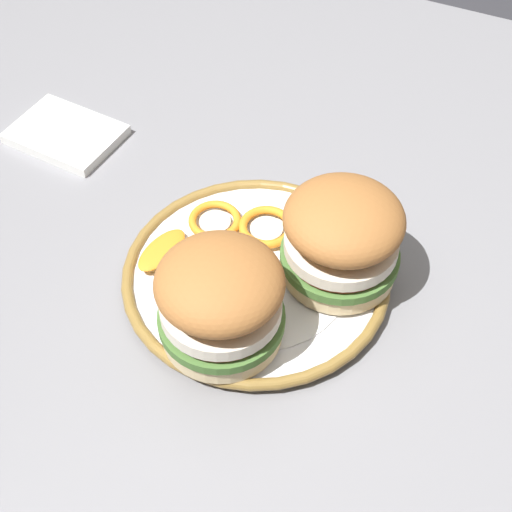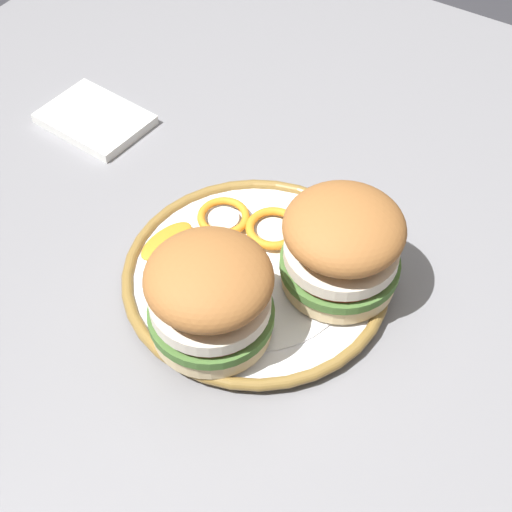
{
  "view_description": "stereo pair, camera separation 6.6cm",
  "coord_description": "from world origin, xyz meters",
  "px_view_note": "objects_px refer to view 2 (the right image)",
  "views": [
    {
      "loc": [
        0.15,
        -0.51,
        1.36
      ],
      "look_at": [
        -0.06,
        -0.05,
        0.78
      ],
      "focal_mm": 54.95,
      "sensor_mm": 36.0,
      "label": 1
    },
    {
      "loc": [
        0.21,
        -0.48,
        1.36
      ],
      "look_at": [
        -0.06,
        -0.05,
        0.78
      ],
      "focal_mm": 54.95,
      "sensor_mm": 36.0,
      "label": 2
    }
  ],
  "objects_px": {
    "sandwich_half_left": "(342,245)",
    "sandwich_half_right": "(210,295)",
    "dinner_plate": "(256,276)",
    "dining_table": "(327,322)"
  },
  "relations": [
    {
      "from": "sandwich_half_left",
      "to": "sandwich_half_right",
      "type": "height_order",
      "value": "same"
    },
    {
      "from": "dinner_plate",
      "to": "sandwich_half_left",
      "type": "distance_m",
      "value": 0.1
    },
    {
      "from": "dining_table",
      "to": "dinner_plate",
      "type": "bearing_deg",
      "value": -137.05
    },
    {
      "from": "sandwich_half_right",
      "to": "dining_table",
      "type": "bearing_deg",
      "value": 67.82
    },
    {
      "from": "dining_table",
      "to": "sandwich_half_right",
      "type": "bearing_deg",
      "value": -112.18
    },
    {
      "from": "dining_table",
      "to": "sandwich_half_left",
      "type": "bearing_deg",
      "value": -52.41
    },
    {
      "from": "sandwich_half_left",
      "to": "sandwich_half_right",
      "type": "xyz_separation_m",
      "value": [
        -0.07,
        -0.12,
        0.0
      ]
    },
    {
      "from": "dinner_plate",
      "to": "sandwich_half_left",
      "type": "relative_size",
      "value": 1.71
    },
    {
      "from": "dinner_plate",
      "to": "sandwich_half_left",
      "type": "height_order",
      "value": "sandwich_half_left"
    },
    {
      "from": "sandwich_half_left",
      "to": "sandwich_half_right",
      "type": "distance_m",
      "value": 0.14
    }
  ]
}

